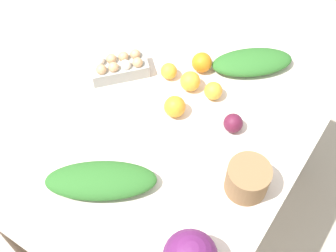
{
  "coord_description": "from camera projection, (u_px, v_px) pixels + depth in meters",
  "views": [
    {
      "loc": [
        -0.77,
        -0.51,
        2.17
      ],
      "look_at": [
        0.0,
        0.0,
        0.75
      ],
      "focal_mm": 50.0,
      "sensor_mm": 36.0,
      "label": 1
    }
  ],
  "objects": [
    {
      "name": "orange_4",
      "position": [
        175.0,
        107.0,
        1.72
      ],
      "size": [
        0.08,
        0.08,
        0.08
      ],
      "primitive_type": "sphere",
      "color": "orange",
      "rests_on": "dining_table"
    },
    {
      "name": "orange_2",
      "position": [
        169.0,
        71.0,
        1.82
      ],
      "size": [
        0.06,
        0.06,
        0.06
      ],
      "primitive_type": "sphere",
      "color": "#F9A833",
      "rests_on": "dining_table"
    },
    {
      "name": "egg_carton",
      "position": [
        119.0,
        67.0,
        1.82
      ],
      "size": [
        0.23,
        0.22,
        0.09
      ],
      "rotation": [
        0.0,
        0.0,
        2.41
      ],
      "color": "#A8A8A3",
      "rests_on": "dining_table"
    },
    {
      "name": "ground_plane",
      "position": [
        168.0,
        209.0,
        2.32
      ],
      "size": [
        8.0,
        8.0,
        0.0
      ],
      "primitive_type": "plane",
      "color": "#B2A899"
    },
    {
      "name": "greens_bunch_chard",
      "position": [
        252.0,
        62.0,
        1.84
      ],
      "size": [
        0.32,
        0.33,
        0.06
      ],
      "primitive_type": "ellipsoid",
      "rotation": [
        0.0,
        0.0,
        5.43
      ],
      "color": "#2D6B28",
      "rests_on": "dining_table"
    },
    {
      "name": "beet_root",
      "position": [
        233.0,
        123.0,
        1.68
      ],
      "size": [
        0.07,
        0.07,
        0.07
      ],
      "primitive_type": "sphere",
      "color": "#5B1933",
      "rests_on": "dining_table"
    },
    {
      "name": "paper_bag",
      "position": [
        248.0,
        179.0,
        1.53
      ],
      "size": [
        0.14,
        0.14,
        0.12
      ],
      "primitive_type": "cylinder",
      "color": "olive",
      "rests_on": "dining_table"
    },
    {
      "name": "greens_bunch_beet_tops",
      "position": [
        101.0,
        181.0,
        1.56
      ],
      "size": [
        0.33,
        0.39,
        0.07
      ],
      "primitive_type": "ellipsoid",
      "rotation": [
        0.0,
        0.0,
        5.32
      ],
      "color": "#2D6B28",
      "rests_on": "dining_table"
    },
    {
      "name": "orange_0",
      "position": [
        213.0,
        91.0,
        1.76
      ],
      "size": [
        0.07,
        0.07,
        0.07
      ],
      "primitive_type": "sphere",
      "color": "#F9A833",
      "rests_on": "dining_table"
    },
    {
      "name": "orange_1",
      "position": [
        190.0,
        81.0,
        1.78
      ],
      "size": [
        0.08,
        0.08,
        0.08
      ],
      "primitive_type": "sphere",
      "color": "#F9A833",
      "rests_on": "dining_table"
    },
    {
      "name": "orange_3",
      "position": [
        202.0,
        62.0,
        1.83
      ],
      "size": [
        0.08,
        0.08,
        0.08
      ],
      "primitive_type": "sphere",
      "color": "orange",
      "rests_on": "dining_table"
    },
    {
      "name": "dining_table",
      "position": [
        168.0,
        142.0,
        1.79
      ],
      "size": [
        1.24,
        0.96,
        0.73
      ],
      "color": "silver",
      "rests_on": "ground_plane"
    }
  ]
}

